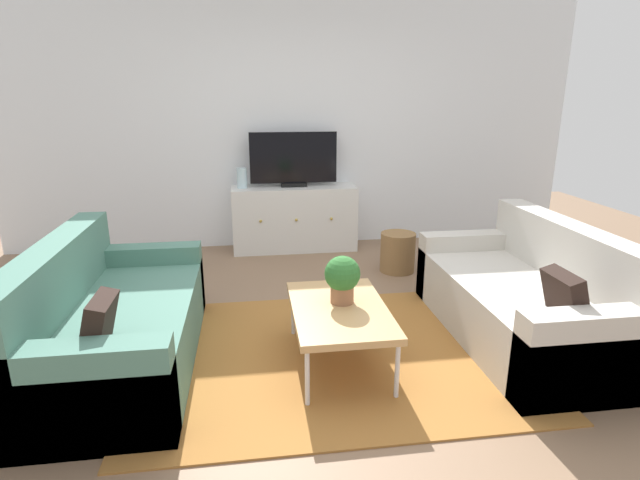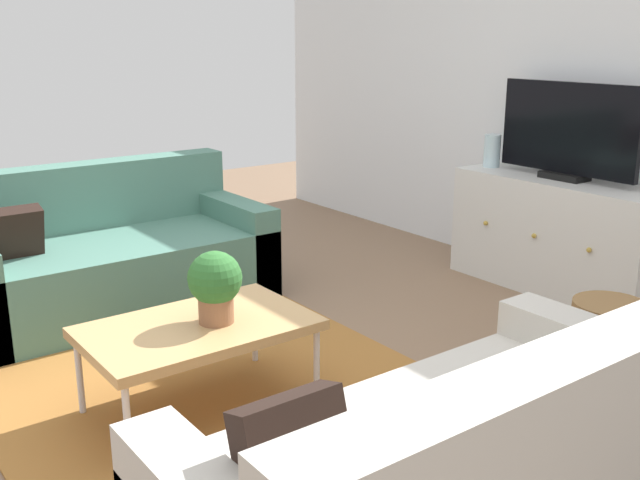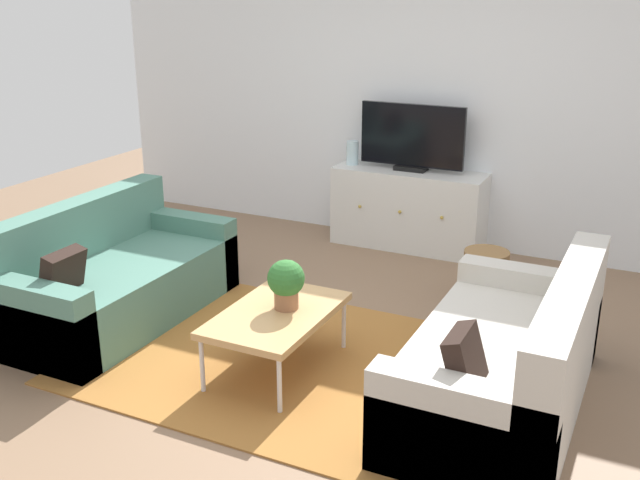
{
  "view_description": "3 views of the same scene",
  "coord_description": "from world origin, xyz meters",
  "px_view_note": "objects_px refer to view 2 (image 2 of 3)",
  "views": [
    {
      "loc": [
        -0.5,
        -3.11,
        1.69
      ],
      "look_at": [
        0.0,
        0.4,
        0.65
      ],
      "focal_mm": 27.88,
      "sensor_mm": 36.0,
      "label": 1
    },
    {
      "loc": [
        2.66,
        -1.58,
        1.58
      ],
      "look_at": [
        0.0,
        0.4,
        0.65
      ],
      "focal_mm": 41.34,
      "sensor_mm": 36.0,
      "label": 2
    },
    {
      "loc": [
        2.07,
        -3.84,
        2.28
      ],
      "look_at": [
        0.0,
        0.4,
        0.65
      ],
      "focal_mm": 41.49,
      "sensor_mm": 36.0,
      "label": 3
    }
  ],
  "objects_px": {
    "couch_left_side": "(108,261)",
    "flat_screen_tv": "(568,132)",
    "coffee_table": "(198,330)",
    "potted_plant": "(215,284)",
    "tv_console": "(557,235)",
    "glass_vase": "(492,151)",
    "wicker_basket": "(607,342)"
  },
  "relations": [
    {
      "from": "flat_screen_tv",
      "to": "glass_vase",
      "type": "height_order",
      "value": "flat_screen_tv"
    },
    {
      "from": "glass_vase",
      "to": "wicker_basket",
      "type": "bearing_deg",
      "value": -30.58
    },
    {
      "from": "coffee_table",
      "to": "flat_screen_tv",
      "type": "relative_size",
      "value": 1.0
    },
    {
      "from": "couch_left_side",
      "to": "flat_screen_tv",
      "type": "bearing_deg",
      "value": 59.42
    },
    {
      "from": "coffee_table",
      "to": "potted_plant",
      "type": "bearing_deg",
      "value": 67.56
    },
    {
      "from": "wicker_basket",
      "to": "tv_console",
      "type": "bearing_deg",
      "value": 136.63
    },
    {
      "from": "potted_plant",
      "to": "wicker_basket",
      "type": "relative_size",
      "value": 0.81
    },
    {
      "from": "flat_screen_tv",
      "to": "wicker_basket",
      "type": "distance_m",
      "value": 1.53
    },
    {
      "from": "flat_screen_tv",
      "to": "wicker_basket",
      "type": "bearing_deg",
      "value": -44.01
    },
    {
      "from": "coffee_table",
      "to": "tv_console",
      "type": "bearing_deg",
      "value": 91.14
    },
    {
      "from": "tv_console",
      "to": "flat_screen_tv",
      "type": "distance_m",
      "value": 0.65
    },
    {
      "from": "coffee_table",
      "to": "potted_plant",
      "type": "xyz_separation_m",
      "value": [
        0.03,
        0.07,
        0.2
      ]
    },
    {
      "from": "potted_plant",
      "to": "glass_vase",
      "type": "height_order",
      "value": "glass_vase"
    },
    {
      "from": "potted_plant",
      "to": "wicker_basket",
      "type": "xyz_separation_m",
      "value": [
        0.85,
        1.58,
        -0.38
      ]
    },
    {
      "from": "flat_screen_tv",
      "to": "couch_left_side",
      "type": "bearing_deg",
      "value": -120.58
    },
    {
      "from": "couch_left_side",
      "to": "flat_screen_tv",
      "type": "xyz_separation_m",
      "value": [
        1.41,
        2.39,
        0.73
      ]
    },
    {
      "from": "couch_left_side",
      "to": "wicker_basket",
      "type": "bearing_deg",
      "value": 32.38
    },
    {
      "from": "coffee_table",
      "to": "wicker_basket",
      "type": "bearing_deg",
      "value": 61.84
    },
    {
      "from": "couch_left_side",
      "to": "wicker_basket",
      "type": "distance_m",
      "value": 2.78
    },
    {
      "from": "couch_left_side",
      "to": "tv_console",
      "type": "relative_size",
      "value": 1.3
    },
    {
      "from": "coffee_table",
      "to": "glass_vase",
      "type": "height_order",
      "value": "glass_vase"
    },
    {
      "from": "coffee_table",
      "to": "glass_vase",
      "type": "distance_m",
      "value": 2.65
    },
    {
      "from": "flat_screen_tv",
      "to": "coffee_table",
      "type": "bearing_deg",
      "value": -88.87
    },
    {
      "from": "flat_screen_tv",
      "to": "tv_console",
      "type": "bearing_deg",
      "value": -90.0
    },
    {
      "from": "coffee_table",
      "to": "glass_vase",
      "type": "xyz_separation_m",
      "value": [
        -0.61,
        2.54,
        0.45
      ]
    },
    {
      "from": "couch_left_side",
      "to": "coffee_table",
      "type": "relative_size",
      "value": 1.86
    },
    {
      "from": "couch_left_side",
      "to": "glass_vase",
      "type": "bearing_deg",
      "value": 70.2
    },
    {
      "from": "coffee_table",
      "to": "tv_console",
      "type": "height_order",
      "value": "tv_console"
    },
    {
      "from": "potted_plant",
      "to": "wicker_basket",
      "type": "bearing_deg",
      "value": 61.59
    },
    {
      "from": "couch_left_side",
      "to": "wicker_basket",
      "type": "height_order",
      "value": "couch_left_side"
    },
    {
      "from": "couch_left_side",
      "to": "potted_plant",
      "type": "distance_m",
      "value": 1.53
    },
    {
      "from": "tv_console",
      "to": "wicker_basket",
      "type": "distance_m",
      "value": 1.3
    }
  ]
}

